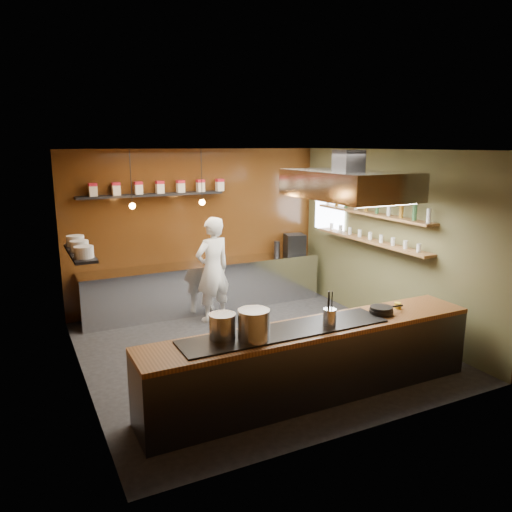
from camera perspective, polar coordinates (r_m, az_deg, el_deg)
floor at (r=7.78m, az=0.04°, el=-10.64°), size 5.00×5.00×0.00m
back_wall at (r=9.58m, az=-6.63°, el=3.09°), size 5.00×0.00×5.00m
left_wall at (r=6.63m, az=-19.72°, el=-1.87°), size 0.00×5.00×5.00m
right_wall at (r=8.70m, az=14.96°, el=1.78°), size 0.00×5.00×5.00m
ceiling at (r=7.15m, az=0.04°, el=12.04°), size 5.00×5.00×0.00m
window_pane at (r=9.93m, az=8.41°, el=5.71°), size 0.00×1.00×1.00m
prep_counter at (r=9.51m, az=-5.79°, el=-3.45°), size 4.60×0.65×0.90m
pass_counter at (r=6.32m, az=6.60°, el=-11.84°), size 4.40×0.72×0.94m
tin_shelf at (r=9.10m, az=-11.81°, el=6.85°), size 2.60×0.26×0.04m
plate_shelf at (r=7.60m, az=-19.48°, el=0.34°), size 0.30×1.40×0.04m
bottle_shelf_upper at (r=8.76m, az=13.04°, el=4.73°), size 0.26×2.80×0.04m
bottle_shelf_lower at (r=8.83m, az=12.89°, el=1.71°), size 0.26×2.80×0.04m
extractor_hood at (r=7.51m, az=10.44°, el=8.08°), size 1.20×2.00×0.72m
pendant_left at (r=8.35m, az=-13.97°, el=5.92°), size 0.10×0.10×0.95m
pendant_right at (r=8.68m, az=-6.18°, el=6.46°), size 0.10×0.10×0.95m
storage_tins at (r=9.12m, az=-10.93°, el=7.74°), size 2.43×0.13×0.22m
plate_stacks at (r=7.58m, az=-19.54°, el=1.07°), size 0.26×1.16×0.16m
bottles at (r=8.74m, az=13.08°, el=5.64°), size 0.06×2.66×0.24m
wine_glasses at (r=8.82m, az=12.91°, el=2.26°), size 0.07×2.37×0.13m
stockpot_large at (r=5.59m, az=-0.25°, el=-7.87°), size 0.46×0.46×0.35m
stockpot_small at (r=5.65m, az=-3.85°, el=-8.01°), size 0.36×0.36×0.29m
utensil_crock at (r=6.11m, az=8.41°, el=-6.93°), size 0.17×0.17×0.21m
frying_pan at (r=6.71m, az=14.15°, el=-5.96°), size 0.48×0.31×0.08m
butter_jar at (r=6.99m, az=15.89°, el=-5.46°), size 0.10×0.10×0.08m
espresso_machine at (r=10.25m, az=4.44°, el=1.44°), size 0.46×0.44×0.38m
chef at (r=8.78m, az=-4.97°, el=-1.55°), size 0.76×0.59×1.86m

